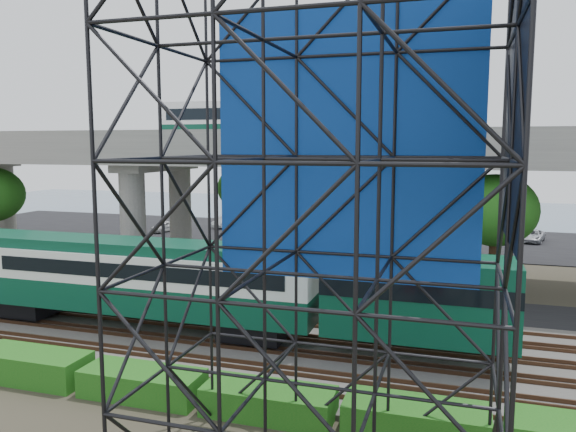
% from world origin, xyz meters
% --- Properties ---
extents(ground, '(140.00, 140.00, 0.00)m').
position_xyz_m(ground, '(0.00, 0.00, 0.00)').
color(ground, '#474233').
rests_on(ground, ground).
extents(ballast_bed, '(90.00, 12.00, 0.20)m').
position_xyz_m(ballast_bed, '(0.00, 2.00, 0.10)').
color(ballast_bed, slate).
rests_on(ballast_bed, ground).
extents(service_road, '(90.00, 5.00, 0.08)m').
position_xyz_m(service_road, '(0.00, 10.50, 0.04)').
color(service_road, black).
rests_on(service_road, ground).
extents(parking_lot, '(90.00, 18.00, 0.08)m').
position_xyz_m(parking_lot, '(0.00, 34.00, 0.04)').
color(parking_lot, black).
rests_on(parking_lot, ground).
extents(harbor_water, '(140.00, 40.00, 0.03)m').
position_xyz_m(harbor_water, '(0.00, 56.00, 0.01)').
color(harbor_water, slate).
rests_on(harbor_water, ground).
extents(rail_tracks, '(90.00, 9.52, 0.16)m').
position_xyz_m(rail_tracks, '(0.00, 2.00, 0.28)').
color(rail_tracks, '#472D1E').
rests_on(rail_tracks, ballast_bed).
extents(commuter_train, '(29.30, 3.06, 4.30)m').
position_xyz_m(commuter_train, '(-1.31, 2.00, 2.88)').
color(commuter_train, black).
rests_on(commuter_train, rail_tracks).
extents(overpass, '(80.00, 12.00, 12.40)m').
position_xyz_m(overpass, '(-0.21, 16.00, 8.21)').
color(overpass, '#9E9B93').
rests_on(overpass, ground).
extents(scaffold_tower, '(9.36, 6.36, 15.00)m').
position_xyz_m(scaffold_tower, '(8.70, -7.98, 7.47)').
color(scaffold_tower, black).
rests_on(scaffold_tower, ground).
extents(hedge_strip, '(34.60, 1.80, 1.20)m').
position_xyz_m(hedge_strip, '(1.01, -4.30, 0.56)').
color(hedge_strip, '#155914').
rests_on(hedge_strip, ground).
extents(trees, '(40.94, 16.94, 7.69)m').
position_xyz_m(trees, '(-4.67, 16.17, 5.57)').
color(trees, '#382314').
rests_on(trees, ground).
extents(parked_cars, '(39.38, 9.75, 1.31)m').
position_xyz_m(parked_cars, '(0.39, 33.64, 0.70)').
color(parked_cars, silver).
rests_on(parked_cars, parking_lot).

